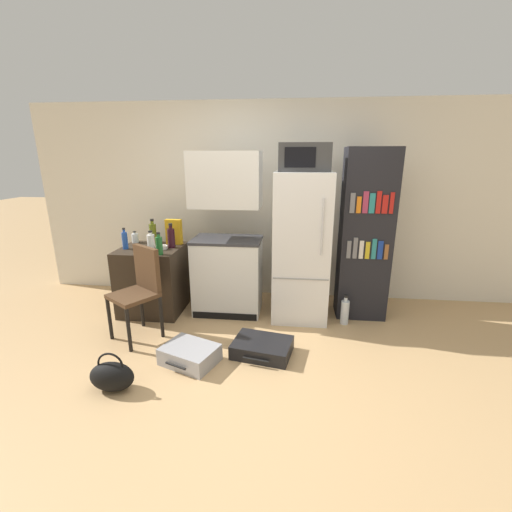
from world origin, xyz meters
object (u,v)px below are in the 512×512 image
Objects in this scene: bottle_milk_white at (151,241)px; water_bottle_front at (345,312)px; bowl at (162,247)px; cereal_box at (174,232)px; kitchen_hutch at (227,242)px; bottle_wine_dark at (171,237)px; microwave at (304,157)px; bottle_clear_short at (135,238)px; chair at (140,285)px; side_table at (153,279)px; bottle_blue_soda at (125,240)px; handbag at (112,376)px; refrigerator at (301,248)px; bottle_olive_oil at (153,233)px; bookshelf at (365,236)px; suitcase_large_flat at (262,347)px; bottle_green_tall at (159,245)px; suitcase_small_flat at (190,355)px.

bottle_milk_white is 0.60× the size of water_bottle_front.
cereal_box is (0.07, 0.23, 0.13)m from bowl.
kitchen_hutch is 6.54× the size of bottle_wine_dark.
microwave is 2.24m from bottle_clear_short.
side_table is at bearing 136.07° from chair.
bottle_blue_soda is (-0.26, -0.07, 0.49)m from side_table.
handbag is (-0.64, -1.56, -0.72)m from kitchen_hutch.
kitchen_hutch is at bearing 176.99° from refrigerator.
water_bottle_front is at bearing -9.23° from bottle_olive_oil.
bottle_olive_oil is 1.93m from handbag.
refrigerator is at bearing -170.77° from bookshelf.
bottle_clear_short is 0.24× the size of suitcase_large_flat.
microwave reaches higher than cereal_box.
suitcase_large_flat is at bearing -112.03° from refrigerator.
bottle_green_tall reaches higher than bottle_clear_short.
bottle_green_tall is 0.43× the size of suitcase_small_flat.
bottle_green_tall is at bearing -43.87° from bottle_clear_short.
kitchen_hutch is 0.87m from bottle_milk_white.
bottle_olive_oil reaches higher than bottle_clear_short.
kitchen_hutch reaches higher than bottle_milk_white.
bottle_green_tall reaches higher than bowl.
bookshelf is 2.02× the size of chair.
bottle_olive_oil is at bearing 153.82° from suitcase_large_flat.
handbag is at bearing -134.57° from refrigerator.
bottle_milk_white is 0.57× the size of handbag.
bottle_milk_white is 1.55× the size of bowl.
bottle_clear_short is at bearing 174.60° from microwave.
kitchen_hutch is 1.18m from bottle_clear_short.
bottle_blue_soda is at bearing -120.88° from bottle_olive_oil.
microwave is at bearing 55.42° from chair.
microwave reaches higher than bowl.
bottle_green_tall reaches higher than bottle_blue_soda.
refrigerator is 0.86m from water_bottle_front.
bottle_wine_dark reaches higher than bowl.
bookshelf reaches higher than refrigerator.
bottle_clear_short is at bearing 149.52° from bowl.
suitcase_large_flat is at bearing -32.81° from bowl.
bowl reaches higher than water_bottle_front.
water_bottle_front is (2.11, 0.48, -0.41)m from chair.
bookshelf is 3.34× the size of suitcase_small_flat.
refrigerator is at bearing 78.58° from suitcase_large_flat.
kitchen_hutch is 1.56m from bookshelf.
bottle_blue_soda is 0.52m from bottle_wine_dark.
bottle_blue_soda is (-0.29, -0.05, 0.02)m from bottle_milk_white.
side_table is 5.83× the size of bowl.
refrigerator reaches higher than bottle_olive_oil.
bottle_clear_short is (-2.73, 0.07, -0.11)m from bookshelf.
suitcase_large_flat is at bearing -37.37° from bottle_wine_dark.
cereal_box is at bearing 169.44° from kitchen_hutch.
bowl is (0.41, 0.04, -0.08)m from bottle_blue_soda.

